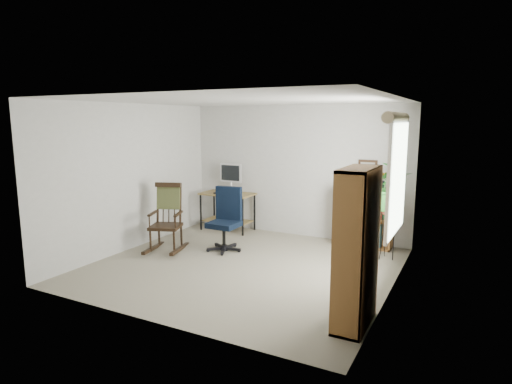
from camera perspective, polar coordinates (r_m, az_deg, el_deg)
The scene contains 18 objects.
floor at distance 6.42m, azimuth -1.67°, elevation -9.82°, with size 4.20×4.00×0.00m, color gray.
ceiling at distance 6.06m, azimuth -1.78°, elevation 12.12°, with size 4.20×4.00×0.00m, color silver.
wall_back at distance 7.91m, azimuth 5.34°, elevation 2.79°, with size 4.20×0.00×2.40m, color beige.
wall_front at distance 4.51m, azimuth -14.18°, elevation -2.65°, with size 4.20×0.00×2.40m, color beige.
wall_left at distance 7.37m, azimuth -16.16°, elevation 1.95°, with size 0.00×4.00×2.40m, color beige.
wall_right at distance 5.43m, azimuth 18.02°, elevation -0.77°, with size 0.00×4.00×2.40m, color beige.
window at distance 5.70m, azimuth 18.23°, elevation 1.73°, with size 0.12×1.20×1.50m, color white, non-canonical shape.
desk at distance 8.36m, azimuth -3.80°, elevation -2.61°, with size 1.02×0.56×0.73m, color olive, non-canonical shape.
monitor at distance 8.37m, azimuth -3.36°, elevation 1.89°, with size 0.46×0.16×0.56m, color silver, non-canonical shape.
keyboard at distance 8.19m, azimuth -4.27°, elevation -0.18°, with size 0.40×0.15×0.03m, color black.
office_chair at distance 7.01m, azimuth -4.32°, elevation -3.65°, with size 0.58×0.58×1.06m, color black, non-canonical shape.
rocking_chair at distance 7.13m, azimuth -12.00°, elevation -3.31°, with size 0.58×0.97×1.13m, color black, non-canonical shape.
low_bookshelf at distance 7.47m, azimuth 14.13°, elevation -3.24°, with size 0.97×0.32×1.02m, color #966231, non-canonical shape.
tall_bookshelf at distance 4.53m, azimuth 13.25°, elevation -7.34°, with size 0.31×0.73×1.67m, color #966231, non-canonical shape.
plant_stand at distance 6.91m, azimuth 17.04°, elevation -5.21°, with size 0.23×0.23×0.83m, color black, non-canonical shape.
spider_plant at distance 6.72m, azimuth 17.50°, elevation 3.78°, with size 1.69×1.88×1.46m, color #246623.
potted_plant_small at distance 7.32m, azimuth 16.46°, elevation 0.89°, with size 0.13×0.24×0.11m, color #246623.
framed_picture at distance 7.48m, azimuth 14.65°, elevation 2.94°, with size 0.32×0.04×0.32m, color black, non-canonical shape.
Camera 1 is at (2.94, -5.29, 2.14)m, focal length 30.00 mm.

